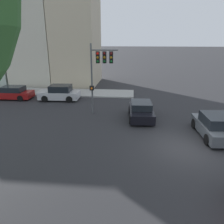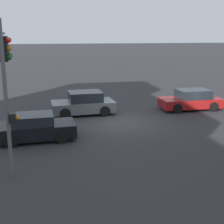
{
  "view_description": "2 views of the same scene",
  "coord_description": "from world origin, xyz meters",
  "px_view_note": "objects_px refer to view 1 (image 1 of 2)",
  "views": [
    {
      "loc": [
        -11.82,
        3.19,
        6.17
      ],
      "look_at": [
        2.79,
        4.57,
        1.13
      ],
      "focal_mm": 35.0,
      "sensor_mm": 36.0,
      "label": 1
    },
    {
      "loc": [
        4.03,
        17.84,
        5.23
      ],
      "look_at": [
        0.84,
        2.41,
        1.24
      ],
      "focal_mm": 50.0,
      "sensor_mm": 36.0,
      "label": 2
    }
  ],
  "objects_px": {
    "traffic_signal": "(101,65)",
    "crossing_car_2": "(141,111)",
    "crossing_car_3": "(216,126)",
    "parked_car_1": "(12,93)",
    "parked_car_0": "(60,93)"
  },
  "relations": [
    {
      "from": "traffic_signal",
      "to": "crossing_car_3",
      "type": "xyz_separation_m",
      "value": [
        -3.74,
        -8.01,
        -3.4
      ]
    },
    {
      "from": "crossing_car_3",
      "to": "parked_car_1",
      "type": "distance_m",
      "value": 19.53
    },
    {
      "from": "crossing_car_3",
      "to": "traffic_signal",
      "type": "bearing_deg",
      "value": 62.24
    },
    {
      "from": "traffic_signal",
      "to": "crossing_car_2",
      "type": "bearing_deg",
      "value": 73.05
    },
    {
      "from": "traffic_signal",
      "to": "parked_car_0",
      "type": "xyz_separation_m",
      "value": [
        3.92,
        4.86,
        -3.39
      ]
    },
    {
      "from": "parked_car_0",
      "to": "crossing_car_3",
      "type": "bearing_deg",
      "value": 147.86
    },
    {
      "from": "traffic_signal",
      "to": "crossing_car_2",
      "type": "distance_m",
      "value": 4.86
    },
    {
      "from": "crossing_car_3",
      "to": "parked_car_1",
      "type": "bearing_deg",
      "value": 64.37
    },
    {
      "from": "crossing_car_2",
      "to": "parked_car_0",
      "type": "relative_size",
      "value": 0.97
    },
    {
      "from": "traffic_signal",
      "to": "crossing_car_3",
      "type": "distance_m",
      "value": 9.47
    },
    {
      "from": "crossing_car_2",
      "to": "parked_car_0",
      "type": "distance_m",
      "value": 9.42
    },
    {
      "from": "traffic_signal",
      "to": "parked_car_0",
      "type": "bearing_deg",
      "value": -132.59
    },
    {
      "from": "crossing_car_3",
      "to": "parked_car_0",
      "type": "relative_size",
      "value": 1.04
    },
    {
      "from": "crossing_car_2",
      "to": "parked_car_1",
      "type": "bearing_deg",
      "value": -111.82
    },
    {
      "from": "traffic_signal",
      "to": "parked_car_0",
      "type": "distance_m",
      "value": 7.11
    }
  ]
}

